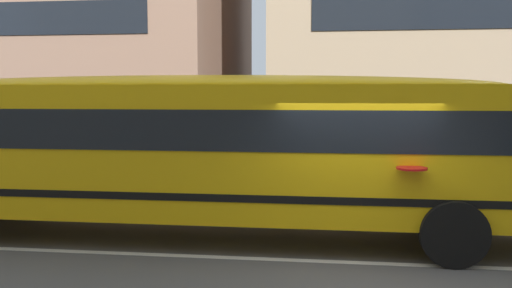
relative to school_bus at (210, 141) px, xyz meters
name	(u,v)px	position (x,y,z in m)	size (l,w,h in m)	color
ground_plane	(356,263)	(2.61, -1.26, -1.77)	(400.00, 400.00, 0.00)	#54514F
sidewalk_far	(342,184)	(2.61, 6.12, -1.76)	(120.00, 3.00, 0.01)	gray
lane_centreline	(356,263)	(2.61, -1.26, -1.76)	(110.00, 0.16, 0.01)	silver
school_bus	(210,141)	(0.00, 0.00, 0.00)	(13.31, 3.14, 2.97)	yellow
apartment_block_far_left	(12,5)	(-12.32, 14.09, 4.88)	(20.57, 13.00, 13.30)	#93705B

